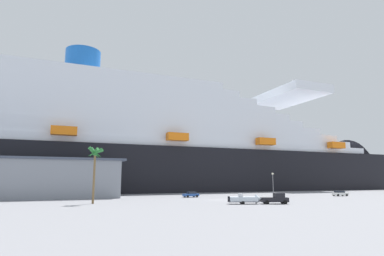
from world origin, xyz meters
TOP-DOWN VIEW (x-y plane):
  - ground_plane at (0.00, 30.00)m, footprint 600.00×600.00m
  - cruise_ship at (-4.77, 58.62)m, footprint 269.87×62.88m
  - pickup_truck at (6.81, -15.16)m, footprint 5.92×3.31m
  - small_boat_on_trailer at (0.98, -13.73)m, footprint 7.85×3.52m
  - palm_tree at (-29.49, -4.19)m, footprint 3.47×3.52m
  - street_lamp at (17.65, 3.87)m, footprint 0.56×0.56m
  - parked_car_yellow_taxi at (-34.49, 21.99)m, footprint 4.68×2.48m
  - parked_car_white_van at (41.97, 6.53)m, footprint 4.65×2.40m
  - parked_car_blue_suv at (-3.16, 12.92)m, footprint 4.67×2.77m

SIDE VIEW (x-z plane):
  - ground_plane at x=0.00m, z-range 0.00..0.00m
  - parked_car_yellow_taxi at x=-34.49m, z-range 0.04..1.62m
  - parked_car_blue_suv at x=-3.16m, z-range 0.04..1.62m
  - parked_car_white_van at x=41.97m, z-range 0.04..1.62m
  - small_boat_on_trailer at x=0.98m, z-range -0.11..2.04m
  - pickup_truck at x=6.81m, z-range -0.06..2.14m
  - street_lamp at x=17.65m, z-range 1.13..7.97m
  - palm_tree at x=-29.49m, z-range 3.78..15.72m
  - cruise_ship at x=-4.77m, z-range -14.45..50.36m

